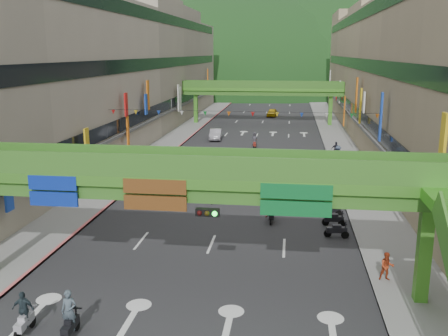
{
  "coord_description": "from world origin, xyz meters",
  "views": [
    {
      "loc": [
        4.63,
        -16.74,
        11.68
      ],
      "look_at": [
        0.0,
        18.0,
        3.5
      ],
      "focal_mm": 40.0,
      "sensor_mm": 36.0,
      "label": 1
    }
  ],
  "objects_px": {
    "scooter_rider_mid": "(271,207)",
    "overpass_near": "(208,194)",
    "car_silver": "(216,134)",
    "car_yellow": "(272,113)",
    "pedestrian_red": "(387,269)",
    "scooter_rider_near": "(69,316)"
  },
  "relations": [
    {
      "from": "scooter_rider_mid",
      "to": "pedestrian_red",
      "type": "height_order",
      "value": "scooter_rider_mid"
    },
    {
      "from": "pedestrian_red",
      "to": "car_yellow",
      "type": "bearing_deg",
      "value": 93.97
    },
    {
      "from": "scooter_rider_near",
      "to": "car_yellow",
      "type": "height_order",
      "value": "scooter_rider_near"
    },
    {
      "from": "scooter_rider_mid",
      "to": "car_silver",
      "type": "relative_size",
      "value": 0.49
    },
    {
      "from": "overpass_near",
      "to": "scooter_rider_mid",
      "type": "xyz_separation_m",
      "value": [
        2.59,
        11.23,
        -4.07
      ]
    },
    {
      "from": "scooter_rider_near",
      "to": "pedestrian_red",
      "type": "relative_size",
      "value": 1.41
    },
    {
      "from": "car_silver",
      "to": "pedestrian_red",
      "type": "height_order",
      "value": "pedestrian_red"
    },
    {
      "from": "overpass_near",
      "to": "pedestrian_red",
      "type": "distance_m",
      "value": 10.26
    },
    {
      "from": "scooter_rider_mid",
      "to": "scooter_rider_near",
      "type": "bearing_deg",
      "value": -116.38
    },
    {
      "from": "scooter_rider_near",
      "to": "scooter_rider_mid",
      "type": "xyz_separation_m",
      "value": [
        7.74,
        15.61,
        0.14
      ]
    },
    {
      "from": "overpass_near",
      "to": "pedestrian_red",
      "type": "bearing_deg",
      "value": 16.45
    },
    {
      "from": "car_silver",
      "to": "pedestrian_red",
      "type": "xyz_separation_m",
      "value": [
        15.17,
        -41.63,
        0.02
      ]
    },
    {
      "from": "scooter_rider_near",
      "to": "pedestrian_red",
      "type": "height_order",
      "value": "scooter_rider_near"
    },
    {
      "from": "scooter_rider_mid",
      "to": "overpass_near",
      "type": "bearing_deg",
      "value": -102.99
    },
    {
      "from": "scooter_rider_mid",
      "to": "car_yellow",
      "type": "xyz_separation_m",
      "value": [
        -2.22,
        59.0,
        -0.42
      ]
    },
    {
      "from": "car_yellow",
      "to": "pedestrian_red",
      "type": "distance_m",
      "value": 68.14
    },
    {
      "from": "car_yellow",
      "to": "pedestrian_red",
      "type": "height_order",
      "value": "pedestrian_red"
    },
    {
      "from": "overpass_near",
      "to": "scooter_rider_mid",
      "type": "height_order",
      "value": "overpass_near"
    },
    {
      "from": "overpass_near",
      "to": "scooter_rider_mid",
      "type": "relative_size",
      "value": 12.79
    },
    {
      "from": "car_silver",
      "to": "car_yellow",
      "type": "bearing_deg",
      "value": 70.59
    },
    {
      "from": "car_yellow",
      "to": "scooter_rider_near",
      "type": "bearing_deg",
      "value": -89.2
    },
    {
      "from": "scooter_rider_near",
      "to": "scooter_rider_mid",
      "type": "distance_m",
      "value": 17.43
    }
  ]
}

